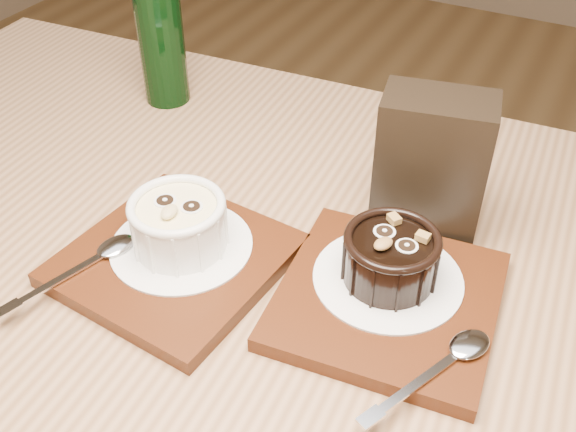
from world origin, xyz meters
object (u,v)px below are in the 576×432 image
object	(u,v)px
ramekin_dark	(391,255)
tray_right	(387,300)
tray_left	(175,260)
ramekin_white	(178,222)
green_bottle	(161,40)
table	(256,366)
condiment_stand	(431,165)

from	to	relation	value
ramekin_dark	tray_right	bearing A→B (deg)	-47.14
tray_left	ramekin_white	size ratio (longest dim) A/B	2.07
ramekin_dark	green_bottle	world-z (taller)	green_bottle
table	green_bottle	size ratio (longest dim) A/B	6.04
ramekin_white	condiment_stand	bearing A→B (deg)	31.67
green_bottle	ramekin_dark	bearing A→B (deg)	-27.56
condiment_stand	table	bearing A→B (deg)	-119.79
ramekin_white	ramekin_dark	size ratio (longest dim) A/B	1.06
ramekin_white	green_bottle	world-z (taller)	green_bottle
ramekin_dark	condiment_stand	bearing A→B (deg)	112.16
table	tray_left	size ratio (longest dim) A/B	6.92
condiment_stand	tray_right	bearing A→B (deg)	-85.55
tray_left	green_bottle	xyz separation A→B (m)	(-0.19, 0.25, 0.07)
table	tray_left	xyz separation A→B (m)	(-0.08, 0.01, 0.10)
tray_left	green_bottle	bearing A→B (deg)	126.46
ramekin_dark	condiment_stand	world-z (taller)	condiment_stand
table	ramekin_white	bearing A→B (deg)	168.40
table	ramekin_white	world-z (taller)	ramekin_white
tray_right	condiment_stand	bearing A→B (deg)	94.45
tray_left	tray_right	bearing A→B (deg)	12.61
tray_left	ramekin_white	distance (m)	0.04
table	tray_left	bearing A→B (deg)	176.39
ramekin_white	ramekin_dark	bearing A→B (deg)	6.19
ramekin_white	tray_right	xyz separation A→B (m)	(0.19, 0.03, -0.04)
green_bottle	ramekin_white	bearing A→B (deg)	-52.15
tray_left	condiment_stand	bearing A→B (deg)	42.04
condiment_stand	green_bottle	xyz separation A→B (m)	(-0.37, 0.09, 0.01)
tray_left	tray_right	xyz separation A→B (m)	(0.19, 0.04, 0.00)
tray_left	tray_right	world-z (taller)	same
tray_right	condiment_stand	size ratio (longest dim) A/B	1.29
ramekin_dark	condiment_stand	distance (m)	0.11
ramekin_white	green_bottle	size ratio (longest dim) A/B	0.42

